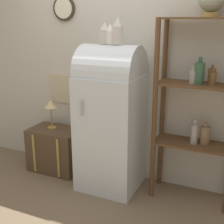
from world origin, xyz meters
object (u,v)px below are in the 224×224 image
at_px(vase_left, 105,34).
at_px(desk_lamp, 51,106).
at_px(refrigerator, 111,115).
at_px(suitcase_trunk, 56,149).
at_px(vase_center, 110,35).
at_px(vase_right, 118,31).

relative_size(vase_left, desk_lamp, 0.61).
distance_m(refrigerator, vase_left, 0.85).
height_order(suitcase_trunk, vase_center, vase_center).
relative_size(refrigerator, vase_right, 5.82).
bearing_deg(vase_right, vase_center, -176.23).
height_order(vase_left, vase_right, vase_right).
relative_size(vase_center, vase_right, 0.75).
bearing_deg(vase_left, vase_center, -17.94).
relative_size(refrigerator, vase_center, 7.77).
bearing_deg(suitcase_trunk, refrigerator, -4.49).
xyz_separation_m(refrigerator, vase_left, (-0.07, 0.01, 0.85)).
distance_m(vase_center, desk_lamp, 1.20).
bearing_deg(vase_left, refrigerator, -9.02).
distance_m(refrigerator, suitcase_trunk, 0.96).
height_order(vase_center, vase_right, vase_right).
bearing_deg(vase_center, desk_lamp, 173.72).
bearing_deg(suitcase_trunk, vase_left, -4.02).
height_order(suitcase_trunk, desk_lamp, desk_lamp).
distance_m(vase_center, vase_right, 0.08).
distance_m(suitcase_trunk, desk_lamp, 0.55).
distance_m(suitcase_trunk, vase_right, 1.67).
bearing_deg(vase_center, vase_left, 162.06).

